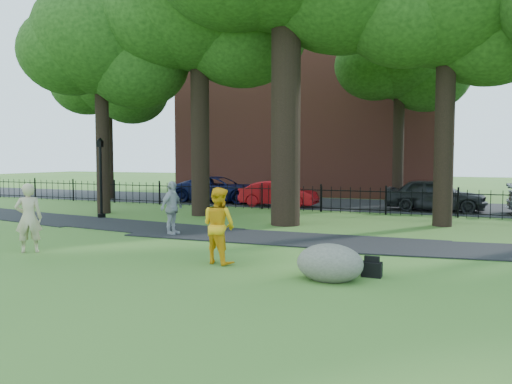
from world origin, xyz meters
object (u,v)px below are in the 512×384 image
at_px(red_sedan, 279,194).
at_px(woman, 29,218).
at_px(boulder, 330,261).
at_px(man, 219,225).
at_px(lamppost, 101,179).

bearing_deg(red_sedan, woman, 170.25).
bearing_deg(woman, red_sedan, -137.50).
relative_size(boulder, red_sedan, 0.35).
bearing_deg(boulder, woman, -178.66).
distance_m(woman, man, 5.40).
relative_size(man, red_sedan, 0.46).
bearing_deg(woman, man, 148.03).
xyz_separation_m(man, boulder, (2.89, -0.57, -0.51)).
relative_size(man, lamppost, 0.54).
xyz_separation_m(boulder, red_sedan, (-6.38, 14.17, 0.25)).
bearing_deg(boulder, man, 168.79).
relative_size(woman, boulder, 1.33).
bearing_deg(lamppost, man, -41.11).
xyz_separation_m(lamppost, red_sedan, (5.19, 7.51, -1.00)).
xyz_separation_m(man, lamppost, (-8.68, 6.09, 0.74)).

